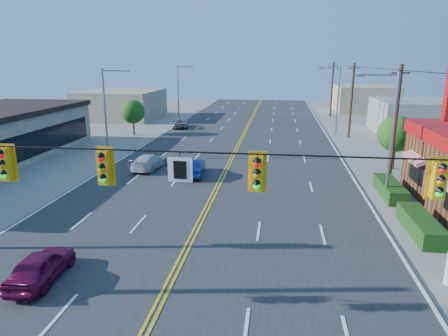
# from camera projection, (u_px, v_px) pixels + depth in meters

# --- Properties ---
(ground) EXTENTS (160.00, 160.00, 0.00)m
(ground) POSITION_uv_depth(u_px,v_px,m) (150.00, 323.00, 13.51)
(ground) COLOR gray
(ground) RESTS_ON ground
(road) EXTENTS (20.00, 120.00, 0.06)m
(road) POSITION_uv_depth(u_px,v_px,m) (227.00, 169.00, 32.63)
(road) COLOR #2D2D30
(road) RESTS_ON ground
(signal_span) EXTENTS (24.32, 0.34, 9.00)m
(signal_span) POSITION_uv_depth(u_px,v_px,m) (139.00, 186.00, 12.25)
(signal_span) COLOR #47301E
(signal_span) RESTS_ON ground
(streetlight_se) EXTENTS (2.55, 0.25, 8.00)m
(streetlight_se) POSITION_uv_depth(u_px,v_px,m) (389.00, 130.00, 24.31)
(streetlight_se) COLOR gray
(streetlight_se) RESTS_ON ground
(streetlight_ne) EXTENTS (2.55, 0.25, 8.00)m
(streetlight_ne) POSITION_uv_depth(u_px,v_px,m) (336.00, 96.00, 47.27)
(streetlight_ne) COLOR gray
(streetlight_ne) RESTS_ON ground
(streetlight_sw) EXTENTS (2.55, 0.25, 8.00)m
(streetlight_sw) POSITION_uv_depth(u_px,v_px,m) (107.00, 109.00, 34.79)
(streetlight_sw) COLOR gray
(streetlight_sw) RESTS_ON ground
(streetlight_nw) EXTENTS (2.55, 0.25, 8.00)m
(streetlight_nw) POSITION_uv_depth(u_px,v_px,m) (179.00, 89.00, 59.66)
(streetlight_nw) COLOR gray
(streetlight_nw) RESTS_ON ground
(utility_pole_near) EXTENTS (0.28, 0.28, 8.40)m
(utility_pole_near) POSITION_uv_depth(u_px,v_px,m) (395.00, 125.00, 28.03)
(utility_pole_near) COLOR #47301E
(utility_pole_near) RESTS_ON ground
(utility_pole_mid) EXTENTS (0.28, 0.28, 8.40)m
(utility_pole_mid) POSITION_uv_depth(u_px,v_px,m) (351.00, 101.00, 45.25)
(utility_pole_mid) COLOR #47301E
(utility_pole_mid) RESTS_ON ground
(utility_pole_far) EXTENTS (0.28, 0.28, 8.40)m
(utility_pole_far) POSITION_uv_depth(u_px,v_px,m) (332.00, 90.00, 62.47)
(utility_pole_far) COLOR #47301E
(utility_pole_far) RESTS_ON ground
(tree_kfc_rear) EXTENTS (2.94, 2.94, 4.41)m
(tree_kfc_rear) POSITION_uv_depth(u_px,v_px,m) (396.00, 134.00, 32.02)
(tree_kfc_rear) COLOR #47301E
(tree_kfc_rear) RESTS_ON ground
(tree_west) EXTENTS (2.80, 2.80, 4.20)m
(tree_west) POSITION_uv_depth(u_px,v_px,m) (133.00, 112.00, 47.01)
(tree_west) COLOR #47301E
(tree_west) RESTS_ON ground
(bld_east_mid) EXTENTS (12.00, 10.00, 4.00)m
(bld_east_mid) POSITION_uv_depth(u_px,v_px,m) (428.00, 117.00, 48.37)
(bld_east_mid) COLOR gray
(bld_east_mid) RESTS_ON ground
(bld_west_far) EXTENTS (11.00, 12.00, 4.20)m
(bld_west_far) POSITION_uv_depth(u_px,v_px,m) (122.00, 104.00, 61.50)
(bld_west_far) COLOR tan
(bld_west_far) RESTS_ON ground
(bld_east_far) EXTENTS (10.00, 10.00, 4.40)m
(bld_east_far) POSITION_uv_depth(u_px,v_px,m) (365.00, 99.00, 69.75)
(bld_east_far) COLOR tan
(bld_east_far) RESTS_ON ground
(car_magenta) EXTENTS (1.65, 3.71, 1.24)m
(car_magenta) POSITION_uv_depth(u_px,v_px,m) (41.00, 267.00, 15.93)
(car_magenta) COLOR maroon
(car_magenta) RESTS_ON ground
(car_blue) EXTENTS (1.74, 4.06, 1.30)m
(car_blue) POSITION_uv_depth(u_px,v_px,m) (194.00, 168.00, 30.62)
(car_blue) COLOR navy
(car_blue) RESTS_ON ground
(car_white) EXTENTS (2.20, 4.38, 1.22)m
(car_white) POSITION_uv_depth(u_px,v_px,m) (149.00, 162.00, 32.46)
(car_white) COLOR silver
(car_white) RESTS_ON ground
(car_silver) EXTENTS (2.86, 4.57, 1.18)m
(car_silver) POSITION_uv_depth(u_px,v_px,m) (180.00, 123.00, 52.64)
(car_silver) COLOR gray
(car_silver) RESTS_ON ground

